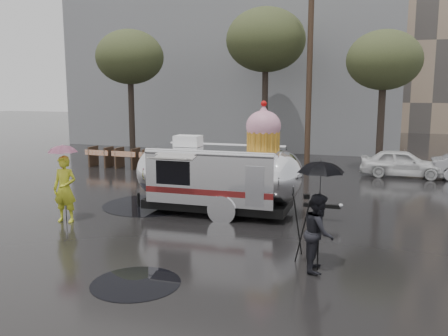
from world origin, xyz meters
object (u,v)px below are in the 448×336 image
at_px(airstream_trailer, 220,173).
at_px(person_right, 319,232).
at_px(tripod, 306,221).
at_px(person_left, 65,189).

relative_size(airstream_trailer, person_right, 3.99).
height_order(airstream_trailer, tripod, airstream_trailer).
bearing_deg(tripod, person_right, -81.73).
bearing_deg(airstream_trailer, tripod, -47.37).
bearing_deg(tripod, airstream_trailer, 110.27).
distance_m(airstream_trailer, person_right, 5.21).
bearing_deg(person_left, person_right, -17.07).
height_order(person_left, tripod, person_left).
bearing_deg(tripod, person_left, 149.19).
relative_size(airstream_trailer, person_left, 3.41).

